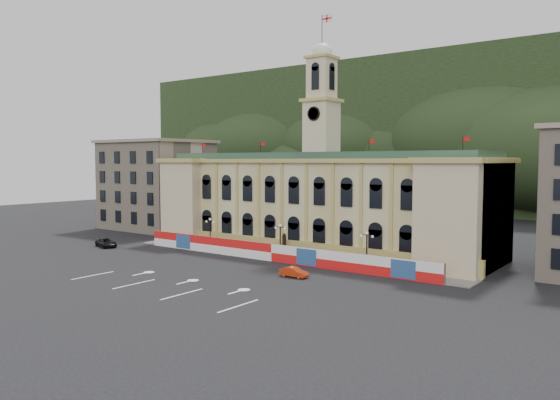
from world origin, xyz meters
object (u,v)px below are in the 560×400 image
Objects in this scene: lamp_center at (280,238)px; black_suv at (106,243)px; statue at (284,250)px; red_sedan at (294,272)px.

lamp_center reaches higher than black_suv.
lamp_center is (0.00, -1.00, 1.89)m from statue.
black_suv is at bearing 88.24° from red_sedan.
lamp_center is at bearing 43.77° from red_sedan.
statue is 0.72× the size of lamp_center.
red_sedan is at bearing -74.31° from black_suv.
red_sedan is (8.64, -8.77, -2.46)m from lamp_center.
black_suv is (-30.00, -8.12, -2.38)m from lamp_center.
lamp_center is 1.38× the size of red_sedan.
statue is 2.14m from lamp_center.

